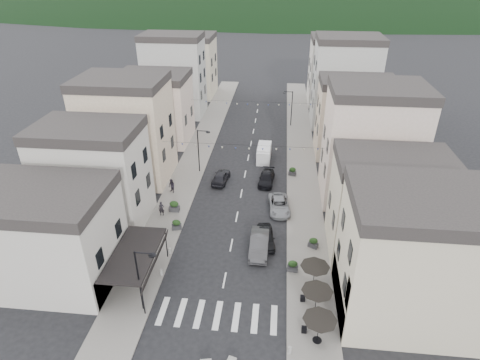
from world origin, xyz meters
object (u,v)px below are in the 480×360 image
at_px(parked_car_b, 259,244).
at_px(parked_car_d, 267,178).
at_px(parked_car_e, 221,177).
at_px(pedestrian_b, 172,186).
at_px(parked_car_c, 279,205).
at_px(pedestrian_a, 161,209).
at_px(delivery_van, 264,152).
at_px(parked_car_a, 266,237).

bearing_deg(parked_car_b, parked_car_d, 89.75).
bearing_deg(parked_car_e, pedestrian_b, 37.68).
height_order(parked_car_c, pedestrian_a, pedestrian_a).
xyz_separation_m(parked_car_e, delivery_van, (5.10, 7.05, 0.35)).
distance_m(pedestrian_a, pedestrian_b, 4.91).
bearing_deg(parked_car_a, pedestrian_b, 136.56).
bearing_deg(pedestrian_a, parked_car_d, 33.42).
distance_m(parked_car_d, delivery_van, 6.76).
distance_m(delivery_van, pedestrian_b, 14.87).
xyz_separation_m(parked_car_d, pedestrian_a, (-11.15, -8.63, 0.32)).
relative_size(parked_car_e, pedestrian_a, 2.56).
bearing_deg(parked_car_d, pedestrian_a, -137.37).
bearing_deg(delivery_van, pedestrian_a, -123.09).
bearing_deg(parked_car_b, parked_car_c, 76.49).
xyz_separation_m(parked_car_c, pedestrian_a, (-12.84, -2.50, 0.28)).
height_order(parked_car_a, parked_car_d, parked_car_a).
height_order(parked_car_c, pedestrian_b, pedestrian_b).
height_order(parked_car_e, pedestrian_a, pedestrian_a).
xyz_separation_m(delivery_van, pedestrian_b, (-10.59, -10.44, -0.07)).
bearing_deg(parked_car_b, parked_car_e, 113.48).
bearing_deg(parked_car_e, parked_car_b, 119.28).
xyz_separation_m(parked_car_e, pedestrian_a, (-5.38, -8.30, 0.23)).
bearing_deg(parked_car_e, delivery_van, -119.89).
height_order(parked_car_d, delivery_van, delivery_van).
distance_m(parked_car_b, delivery_van, 20.23).
height_order(parked_car_a, parked_car_c, parked_car_a).
relative_size(parked_car_d, pedestrian_a, 2.63).
relative_size(parked_car_b, parked_car_c, 1.03).
relative_size(parked_car_c, pedestrian_a, 2.91).
bearing_deg(parked_car_e, parked_car_d, -170.64).
height_order(parked_car_a, pedestrian_a, pedestrian_a).
relative_size(parked_car_c, pedestrian_b, 2.75).
bearing_deg(delivery_van, parked_car_a, -85.39).
bearing_deg(parked_car_b, delivery_van, 91.80).
bearing_deg(parked_car_e, pedestrian_a, 63.04).
distance_m(parked_car_b, parked_car_d, 13.51).
distance_m(parked_car_d, pedestrian_a, 14.11).
bearing_deg(delivery_van, parked_car_e, -124.64).
distance_m(parked_car_b, pedestrian_a, 12.07).
bearing_deg(pedestrian_b, parked_car_d, 57.81).
xyz_separation_m(parked_car_b, parked_car_e, (-5.66, 13.17, -0.09)).
bearing_deg(parked_car_c, parked_car_e, 136.10).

